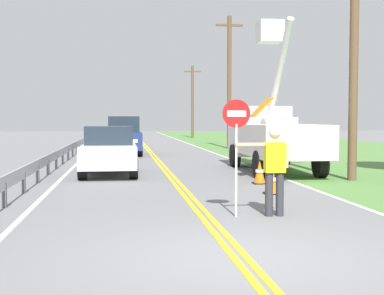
{
  "coord_description": "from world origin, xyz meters",
  "views": [
    {
      "loc": [
        -1.62,
        -7.2,
        1.94
      ],
      "look_at": [
        0.19,
        6.46,
        1.2
      ],
      "focal_mm": 49.26,
      "sensor_mm": 36.0,
      "label": 1
    }
  ],
  "objects_px": {
    "oncoming_sedan_nearest": "(109,151)",
    "utility_pole_near": "(354,50)",
    "stop_sign_paddle": "(236,131)",
    "utility_bucket_truck": "(271,133)",
    "oncoming_suv_second": "(124,135)",
    "traffic_cone_lead": "(272,181)",
    "utility_pole_far": "(193,100)",
    "utility_pole_mid": "(229,80)",
    "flagger_worker": "(274,164)",
    "traffic_cone_mid": "(260,173)"
  },
  "relations": [
    {
      "from": "utility_pole_far",
      "to": "traffic_cone_lead",
      "type": "xyz_separation_m",
      "value": [
        -3.47,
        -41.57,
        -3.61
      ]
    },
    {
      "from": "utility_pole_near",
      "to": "traffic_cone_lead",
      "type": "relative_size",
      "value": 11.25
    },
    {
      "from": "utility_bucket_truck",
      "to": "flagger_worker",
      "type": "bearing_deg",
      "value": -105.62
    },
    {
      "from": "oncoming_suv_second",
      "to": "traffic_cone_lead",
      "type": "height_order",
      "value": "oncoming_suv_second"
    },
    {
      "from": "flagger_worker",
      "to": "oncoming_sedan_nearest",
      "type": "bearing_deg",
      "value": 112.65
    },
    {
      "from": "flagger_worker",
      "to": "utility_pole_far",
      "type": "relative_size",
      "value": 0.24
    },
    {
      "from": "stop_sign_paddle",
      "to": "utility_pole_mid",
      "type": "distance_m",
      "value": 24.78
    },
    {
      "from": "utility_bucket_truck",
      "to": "utility_pole_near",
      "type": "height_order",
      "value": "utility_pole_near"
    },
    {
      "from": "stop_sign_paddle",
      "to": "utility_pole_far",
      "type": "relative_size",
      "value": 0.31
    },
    {
      "from": "traffic_cone_mid",
      "to": "utility_pole_mid",
      "type": "bearing_deg",
      "value": 81.18
    },
    {
      "from": "oncoming_suv_second",
      "to": "utility_pole_far",
      "type": "xyz_separation_m",
      "value": [
        7.24,
        25.76,
        2.89
      ]
    },
    {
      "from": "traffic_cone_lead",
      "to": "utility_bucket_truck",
      "type": "bearing_deg",
      "value": 74.31
    },
    {
      "from": "utility_pole_mid",
      "to": "flagger_worker",
      "type": "bearing_deg",
      "value": -99.47
    },
    {
      "from": "utility_pole_near",
      "to": "traffic_cone_mid",
      "type": "bearing_deg",
      "value": -171.56
    },
    {
      "from": "flagger_worker",
      "to": "utility_pole_near",
      "type": "bearing_deg",
      "value": 53.31
    },
    {
      "from": "stop_sign_paddle",
      "to": "oncoming_suv_second",
      "type": "bearing_deg",
      "value": 96.59
    },
    {
      "from": "utility_pole_near",
      "to": "traffic_cone_lead",
      "type": "bearing_deg",
      "value": -141.86
    },
    {
      "from": "stop_sign_paddle",
      "to": "utility_pole_near",
      "type": "bearing_deg",
      "value": 48.55
    },
    {
      "from": "stop_sign_paddle",
      "to": "utility_bucket_truck",
      "type": "xyz_separation_m",
      "value": [
        3.32,
        9.11,
        -0.29
      ]
    },
    {
      "from": "utility_bucket_truck",
      "to": "traffic_cone_lead",
      "type": "bearing_deg",
      "value": -105.69
    },
    {
      "from": "traffic_cone_lead",
      "to": "utility_pole_far",
      "type": "bearing_deg",
      "value": 85.23
    },
    {
      "from": "oncoming_sedan_nearest",
      "to": "traffic_cone_lead",
      "type": "height_order",
      "value": "oncoming_sedan_nearest"
    },
    {
      "from": "utility_bucket_truck",
      "to": "oncoming_suv_second",
      "type": "distance_m",
      "value": 11.15
    },
    {
      "from": "utility_pole_mid",
      "to": "traffic_cone_mid",
      "type": "bearing_deg",
      "value": -98.82
    },
    {
      "from": "oncoming_sedan_nearest",
      "to": "utility_pole_near",
      "type": "height_order",
      "value": "utility_pole_near"
    },
    {
      "from": "traffic_cone_lead",
      "to": "oncoming_sedan_nearest",
      "type": "bearing_deg",
      "value": 129.06
    },
    {
      "from": "utility_bucket_truck",
      "to": "oncoming_sedan_nearest",
      "type": "xyz_separation_m",
      "value": [
        -6.01,
        -0.82,
        -0.59
      ]
    },
    {
      "from": "oncoming_suv_second",
      "to": "traffic_cone_lead",
      "type": "xyz_separation_m",
      "value": [
        3.77,
        -15.81,
        -0.72
      ]
    },
    {
      "from": "traffic_cone_mid",
      "to": "utility_pole_near",
      "type": "bearing_deg",
      "value": 8.44
    },
    {
      "from": "utility_pole_near",
      "to": "utility_pole_mid",
      "type": "xyz_separation_m",
      "value": [
        -0.2,
        18.49,
        0.43
      ]
    },
    {
      "from": "utility_pole_near",
      "to": "utility_pole_far",
      "type": "xyz_separation_m",
      "value": [
        0.08,
        38.91,
        -0.17
      ]
    },
    {
      "from": "oncoming_suv_second",
      "to": "traffic_cone_mid",
      "type": "distance_m",
      "value": 14.22
    },
    {
      "from": "traffic_cone_mid",
      "to": "oncoming_sedan_nearest",
      "type": "bearing_deg",
      "value": 145.76
    },
    {
      "from": "oncoming_sedan_nearest",
      "to": "stop_sign_paddle",
      "type": "bearing_deg",
      "value": -71.99
    },
    {
      "from": "utility_pole_far",
      "to": "traffic_cone_mid",
      "type": "bearing_deg",
      "value": -94.67
    },
    {
      "from": "utility_bucket_truck",
      "to": "traffic_cone_lead",
      "type": "xyz_separation_m",
      "value": [
        -1.72,
        -6.12,
        -1.08
      ]
    },
    {
      "from": "oncoming_sedan_nearest",
      "to": "utility_pole_near",
      "type": "bearing_deg",
      "value": -18.9
    },
    {
      "from": "utility_bucket_truck",
      "to": "oncoming_suv_second",
      "type": "xyz_separation_m",
      "value": [
        -5.49,
        9.7,
        -0.36
      ]
    },
    {
      "from": "utility_pole_near",
      "to": "oncoming_sedan_nearest",
      "type": "bearing_deg",
      "value": 161.1
    },
    {
      "from": "utility_bucket_truck",
      "to": "utility_pole_far",
      "type": "relative_size",
      "value": 0.91
    },
    {
      "from": "oncoming_suv_second",
      "to": "traffic_cone_lead",
      "type": "bearing_deg",
      "value": -76.57
    },
    {
      "from": "oncoming_sedan_nearest",
      "to": "oncoming_suv_second",
      "type": "height_order",
      "value": "oncoming_suv_second"
    },
    {
      "from": "utility_bucket_truck",
      "to": "utility_pole_near",
      "type": "distance_m",
      "value": 4.69
    },
    {
      "from": "stop_sign_paddle",
      "to": "utility_pole_mid",
      "type": "height_order",
      "value": "utility_pole_mid"
    },
    {
      "from": "oncoming_sedan_nearest",
      "to": "oncoming_suv_second",
      "type": "bearing_deg",
      "value": 87.16
    },
    {
      "from": "utility_bucket_truck",
      "to": "oncoming_sedan_nearest",
      "type": "height_order",
      "value": "utility_bucket_truck"
    },
    {
      "from": "utility_pole_far",
      "to": "traffic_cone_mid",
      "type": "height_order",
      "value": "utility_pole_far"
    },
    {
      "from": "utility_pole_near",
      "to": "utility_pole_mid",
      "type": "bearing_deg",
      "value": 90.6
    },
    {
      "from": "flagger_worker",
      "to": "utility_bucket_truck",
      "type": "distance_m",
      "value": 9.48
    },
    {
      "from": "flagger_worker",
      "to": "utility_bucket_truck",
      "type": "height_order",
      "value": "utility_bucket_truck"
    }
  ]
}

